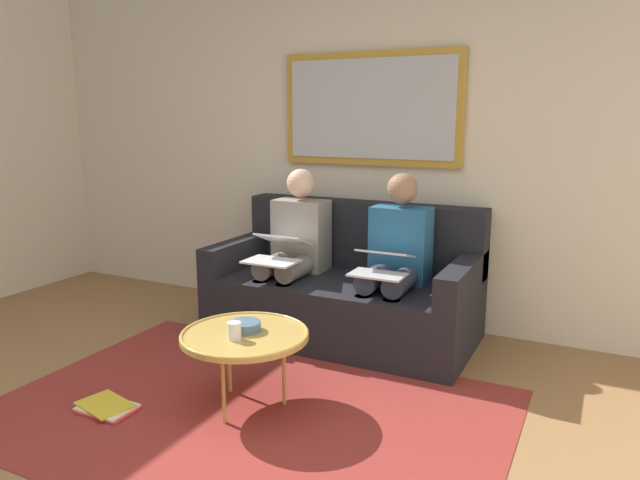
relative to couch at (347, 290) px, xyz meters
name	(u,v)px	position (x,y,z in m)	size (l,w,h in m)	color
wall_rear	(374,144)	(0.00, -0.48, 0.99)	(6.00, 0.12, 2.60)	beige
area_rug	(247,411)	(0.00, 1.27, -0.31)	(2.60, 1.80, 0.01)	maroon
couch	(347,290)	(0.00, 0.00, 0.00)	(1.77, 0.90, 0.90)	black
framed_mirror	(370,109)	(0.00, -0.39, 1.24)	(1.34, 0.05, 0.79)	#B7892D
coffee_table	(245,336)	(0.04, 1.22, 0.08)	(0.66, 0.66, 0.42)	tan
cup	(234,331)	(0.04, 1.31, 0.14)	(0.07, 0.07, 0.09)	silver
bowl	(245,326)	(0.06, 1.18, 0.12)	(0.16, 0.16, 0.05)	slate
person_left	(395,257)	(-0.37, 0.07, 0.30)	(0.38, 0.58, 1.14)	#235B84
laptop_silver	(382,263)	(-0.37, 0.32, 0.31)	(0.33, 0.33, 0.14)	silver
person_right	(295,246)	(0.37, 0.07, 0.30)	(0.38, 0.58, 1.14)	gray
laptop_white	(278,249)	(0.37, 0.30, 0.32)	(0.35, 0.39, 0.17)	white
magazine_stack	(107,407)	(0.66, 1.58, -0.29)	(0.34, 0.26, 0.03)	red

